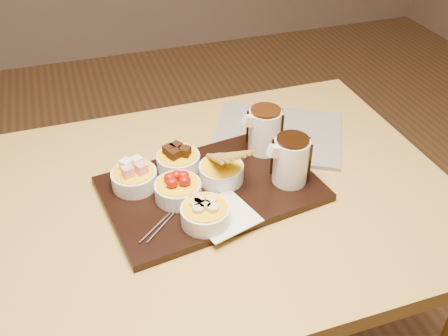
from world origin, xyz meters
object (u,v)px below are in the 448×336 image
object	(u,v)px
serving_board	(211,189)
pitcher_milk_chocolate	(265,131)
dining_table	(188,230)
newspaper	(277,134)
pitcher_dark_chocolate	(291,161)
bowl_strawberries	(178,191)

from	to	relation	value
serving_board	pitcher_milk_chocolate	world-z (taller)	pitcher_milk_chocolate
dining_table	pitcher_milk_chocolate	xyz separation A→B (m)	(0.22, 0.10, 0.17)
pitcher_milk_chocolate	newspaper	bearing A→B (deg)	38.49
pitcher_dark_chocolate	newspaper	xyz separation A→B (m)	(0.06, 0.20, -0.07)
bowl_strawberries	pitcher_milk_chocolate	distance (m)	0.27
dining_table	bowl_strawberries	distance (m)	0.14
serving_board	pitcher_milk_chocolate	size ratio (longest dim) A/B	4.33
pitcher_milk_chocolate	newspaper	xyz separation A→B (m)	(0.07, 0.07, -0.07)
dining_table	pitcher_milk_chocolate	size ratio (longest dim) A/B	11.30
pitcher_milk_chocolate	bowl_strawberries	bearing A→B (deg)	-163.61
dining_table	serving_board	xyz separation A→B (m)	(0.06, 0.00, 0.11)
dining_table	pitcher_milk_chocolate	world-z (taller)	pitcher_milk_chocolate
dining_table	newspaper	bearing A→B (deg)	29.82
dining_table	newspaper	distance (m)	0.35
pitcher_milk_chocolate	newspaper	size ratio (longest dim) A/B	0.33
newspaper	pitcher_dark_chocolate	bearing A→B (deg)	-77.08
pitcher_dark_chocolate	newspaper	world-z (taller)	pitcher_dark_chocolate
bowl_strawberries	newspaper	distance (m)	0.36
serving_board	pitcher_dark_chocolate	xyz separation A→B (m)	(0.17, -0.04, 0.06)
dining_table	pitcher_milk_chocolate	distance (m)	0.30
bowl_strawberries	newspaper	bearing A→B (deg)	30.38
pitcher_milk_chocolate	serving_board	bearing A→B (deg)	-158.20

